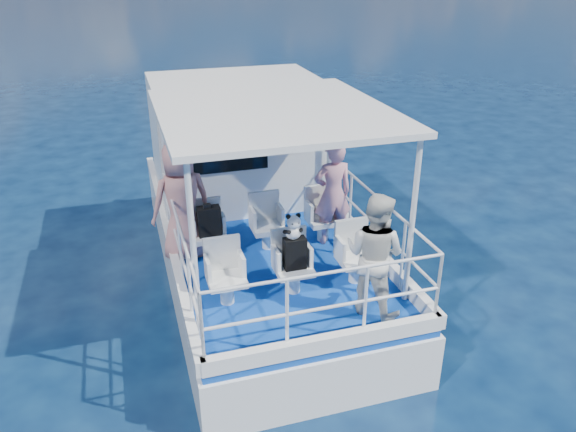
% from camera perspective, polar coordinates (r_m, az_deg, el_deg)
% --- Properties ---
extents(ground, '(2000.00, 2000.00, 0.00)m').
position_cam_1_polar(ground, '(9.01, -1.62, -8.82)').
color(ground, '#071836').
rests_on(ground, ground).
extents(hull, '(3.00, 7.00, 1.60)m').
position_cam_1_polar(hull, '(9.83, -3.19, -5.70)').
color(hull, white).
rests_on(hull, ground).
extents(deck, '(2.90, 6.90, 0.10)m').
position_cam_1_polar(deck, '(9.42, -3.31, -1.25)').
color(deck, '#0A3592').
rests_on(deck, hull).
extents(cabin, '(2.85, 2.00, 2.20)m').
position_cam_1_polar(cabin, '(10.17, -5.26, 7.70)').
color(cabin, white).
rests_on(cabin, deck).
extents(canopy, '(3.00, 3.20, 0.08)m').
position_cam_1_polar(canopy, '(7.52, -1.50, 10.58)').
color(canopy, white).
rests_on(canopy, cabin).
extents(canopy_posts, '(2.77, 2.97, 2.20)m').
position_cam_1_polar(canopy_posts, '(7.84, -1.30, 2.40)').
color(canopy_posts, white).
rests_on(canopy_posts, deck).
extents(railings, '(2.84, 3.59, 1.00)m').
position_cam_1_polar(railings, '(7.81, -0.61, -2.54)').
color(railings, white).
rests_on(railings, deck).
extents(seat_port_fwd, '(0.48, 0.46, 0.38)m').
position_cam_1_polar(seat_port_fwd, '(8.46, -7.96, -2.88)').
color(seat_port_fwd, white).
rests_on(seat_port_fwd, deck).
extents(seat_center_fwd, '(0.48, 0.46, 0.38)m').
position_cam_1_polar(seat_center_fwd, '(8.62, -2.06, -2.08)').
color(seat_center_fwd, white).
rests_on(seat_center_fwd, deck).
extents(seat_stbd_fwd, '(0.48, 0.46, 0.38)m').
position_cam_1_polar(seat_stbd_fwd, '(8.86, 3.56, -1.30)').
color(seat_stbd_fwd, white).
rests_on(seat_stbd_fwd, deck).
extents(seat_port_aft, '(0.48, 0.46, 0.38)m').
position_cam_1_polar(seat_port_aft, '(7.35, -6.23, -7.44)').
color(seat_port_aft, white).
rests_on(seat_port_aft, deck).
extents(seat_center_aft, '(0.48, 0.46, 0.38)m').
position_cam_1_polar(seat_center_aft, '(7.53, 0.54, -6.41)').
color(seat_center_aft, white).
rests_on(seat_center_aft, deck).
extents(seat_stbd_aft, '(0.48, 0.46, 0.38)m').
position_cam_1_polar(seat_stbd_aft, '(7.81, 6.88, -5.35)').
color(seat_stbd_aft, white).
rests_on(seat_stbd_aft, deck).
extents(passenger_port_fwd, '(0.75, 0.60, 1.79)m').
position_cam_1_polar(passenger_port_fwd, '(8.19, -10.76, 1.45)').
color(passenger_port_fwd, tan).
rests_on(passenger_port_fwd, deck).
extents(passenger_stbd_fwd, '(0.60, 0.40, 1.64)m').
position_cam_1_polar(passenger_stbd_fwd, '(8.55, 4.56, 2.28)').
color(passenger_stbd_fwd, pink).
rests_on(passenger_stbd_fwd, deck).
extents(passenger_stbd_aft, '(0.96, 0.99, 1.60)m').
position_cam_1_polar(passenger_stbd_aft, '(6.93, 8.77, -3.89)').
color(passenger_stbd_aft, silver).
rests_on(passenger_stbd_aft, deck).
extents(backpack_port, '(0.34, 0.19, 0.44)m').
position_cam_1_polar(backpack_port, '(8.23, -8.02, -0.52)').
color(backpack_port, black).
rests_on(backpack_port, seat_port_fwd).
extents(backpack_center, '(0.29, 0.16, 0.43)m').
position_cam_1_polar(backpack_center, '(7.30, 0.68, -3.81)').
color(backpack_center, black).
rests_on(backpack_center, seat_center_aft).
extents(compact_camera, '(0.11, 0.06, 0.06)m').
position_cam_1_polar(compact_camera, '(8.10, -8.23, 1.02)').
color(compact_camera, black).
rests_on(compact_camera, backpack_port).
extents(panda, '(0.22, 0.19, 0.35)m').
position_cam_1_polar(panda, '(7.12, 0.54, -1.07)').
color(panda, silver).
rests_on(panda, backpack_center).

